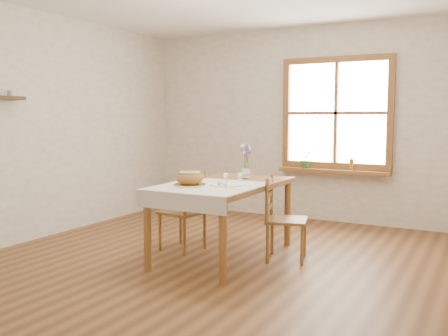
{
  "coord_description": "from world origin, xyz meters",
  "views": [
    {
      "loc": [
        2.34,
        -4.01,
        1.42
      ],
      "look_at": [
        0.0,
        0.3,
        0.9
      ],
      "focal_mm": 40.0,
      "sensor_mm": 36.0,
      "label": 1
    }
  ],
  "objects_px": {
    "chair_left": "(182,211)",
    "flower_vase": "(246,174)",
    "bread_plate": "(190,185)",
    "dining_table": "(224,191)",
    "chair_right": "(287,219)"
  },
  "relations": [
    {
      "from": "chair_left",
      "to": "flower_vase",
      "type": "relative_size",
      "value": 9.11
    },
    {
      "from": "chair_left",
      "to": "flower_vase",
      "type": "height_order",
      "value": "flower_vase"
    },
    {
      "from": "dining_table",
      "to": "chair_left",
      "type": "relative_size",
      "value": 1.91
    },
    {
      "from": "dining_table",
      "to": "flower_vase",
      "type": "height_order",
      "value": "flower_vase"
    },
    {
      "from": "dining_table",
      "to": "chair_right",
      "type": "height_order",
      "value": "chair_right"
    },
    {
      "from": "bread_plate",
      "to": "flower_vase",
      "type": "distance_m",
      "value": 0.85
    },
    {
      "from": "chair_left",
      "to": "flower_vase",
      "type": "bearing_deg",
      "value": 135.15
    },
    {
      "from": "chair_right",
      "to": "bread_plate",
      "type": "relative_size",
      "value": 2.77
    },
    {
      "from": "dining_table",
      "to": "chair_right",
      "type": "xyz_separation_m",
      "value": [
        0.59,
        0.2,
        -0.25
      ]
    },
    {
      "from": "dining_table",
      "to": "flower_vase",
      "type": "xyz_separation_m",
      "value": [
        0.03,
        0.45,
        0.13
      ]
    },
    {
      "from": "dining_table",
      "to": "bread_plate",
      "type": "relative_size",
      "value": 5.4
    },
    {
      "from": "chair_left",
      "to": "bread_plate",
      "type": "bearing_deg",
      "value": 47.92
    },
    {
      "from": "dining_table",
      "to": "bread_plate",
      "type": "xyz_separation_m",
      "value": [
        -0.16,
        -0.39,
        0.1
      ]
    },
    {
      "from": "chair_right",
      "to": "flower_vase",
      "type": "height_order",
      "value": "flower_vase"
    },
    {
      "from": "chair_left",
      "to": "chair_right",
      "type": "xyz_separation_m",
      "value": [
        1.1,
        0.18,
        -0.01
      ]
    }
  ]
}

